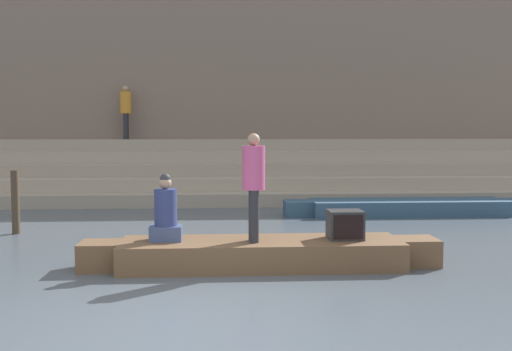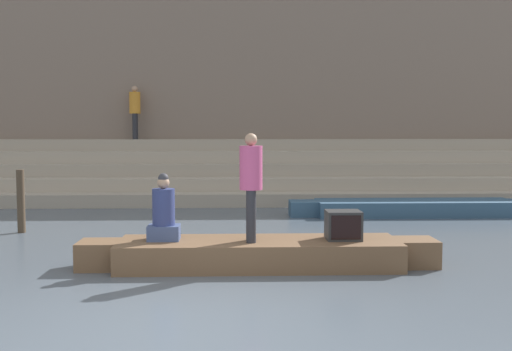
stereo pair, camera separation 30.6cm
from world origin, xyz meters
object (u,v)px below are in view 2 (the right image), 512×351
object	(u,v)px
rowboat_main	(259,253)
tv_set	(343,225)
person_on_steps	(135,109)
person_standing	(251,180)
person_rowing	(164,214)
moored_boat_shore	(415,207)
mooring_post	(21,201)

from	to	relation	value
rowboat_main	tv_set	bearing A→B (deg)	0.68
tv_set	person_on_steps	bearing A→B (deg)	111.58
person_standing	person_on_steps	distance (m)	11.16
person_standing	person_rowing	size ratio (longest dim) A/B	1.59
person_standing	moored_boat_shore	bearing A→B (deg)	68.40
rowboat_main	mooring_post	size ratio (longest dim) A/B	4.23
person_rowing	person_on_steps	distance (m)	10.75
tv_set	person_on_steps	world-z (taller)	person_on_steps
mooring_post	person_on_steps	distance (m)	7.53
rowboat_main	moored_boat_shore	size ratio (longest dim) A/B	0.88
person_standing	moored_boat_shore	xyz separation A→B (m)	(4.22, 5.58, -1.15)
moored_boat_shore	person_rowing	bearing A→B (deg)	-141.21
person_standing	moored_boat_shore	world-z (taller)	person_standing
person_rowing	mooring_post	distance (m)	4.61
tv_set	person_rowing	bearing A→B (deg)	175.52
rowboat_main	person_on_steps	bearing A→B (deg)	109.35
tv_set	moored_boat_shore	size ratio (longest dim) A/B	0.08
moored_boat_shore	mooring_post	distance (m)	9.10
tv_set	person_on_steps	size ratio (longest dim) A/B	0.31
person_rowing	mooring_post	size ratio (longest dim) A/B	0.79
rowboat_main	moored_boat_shore	world-z (taller)	rowboat_main
moored_boat_shore	person_on_steps	world-z (taller)	person_on_steps
person_rowing	tv_set	world-z (taller)	person_rowing
tv_set	rowboat_main	bearing A→B (deg)	176.76
rowboat_main	person_on_steps	xyz separation A→B (m)	(-3.56, 10.41, 2.57)
person_standing	tv_set	bearing A→B (deg)	20.26
person_rowing	tv_set	size ratio (longest dim) A/B	1.95
moored_boat_shore	person_on_steps	size ratio (longest dim) A/B	3.64
rowboat_main	person_standing	bearing A→B (deg)	-136.35
person_rowing	person_on_steps	world-z (taller)	person_on_steps
rowboat_main	person_rowing	bearing A→B (deg)	178.33
person_rowing	moored_boat_shore	distance (m)	7.77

